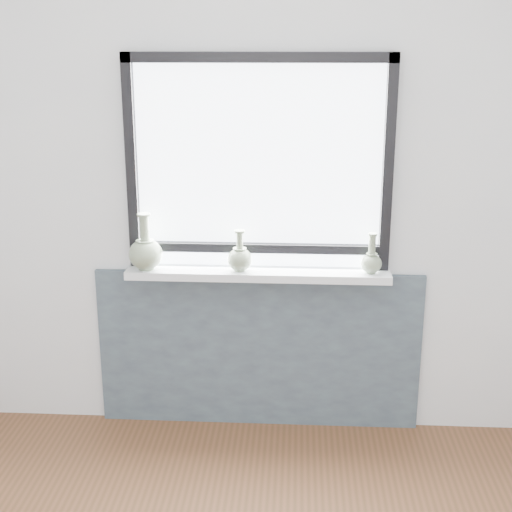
# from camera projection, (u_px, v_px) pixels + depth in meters

# --- Properties ---
(back_wall) EXTENTS (3.60, 0.02, 2.60)m
(back_wall) POSITION_uv_depth(u_px,v_px,m) (259.00, 187.00, 3.55)
(back_wall) COLOR silver
(back_wall) RESTS_ON ground
(apron_panel) EXTENTS (1.70, 0.03, 0.86)m
(apron_panel) POSITION_uv_depth(u_px,v_px,m) (259.00, 350.00, 3.77)
(apron_panel) COLOR #4B5F69
(apron_panel) RESTS_ON ground
(windowsill) EXTENTS (1.32, 0.18, 0.04)m
(windowsill) POSITION_uv_depth(u_px,v_px,m) (258.00, 273.00, 3.57)
(windowsill) COLOR white
(windowsill) RESTS_ON apron_panel
(window) EXTENTS (1.30, 0.06, 1.05)m
(window) POSITION_uv_depth(u_px,v_px,m) (259.00, 160.00, 3.47)
(window) COLOR black
(window) RESTS_ON windowsill
(vase_a) EXTENTS (0.17, 0.17, 0.29)m
(vase_a) POSITION_uv_depth(u_px,v_px,m) (146.00, 252.00, 3.55)
(vase_a) COLOR gray
(vase_a) RESTS_ON windowsill
(vase_b) EXTENTS (0.13, 0.13, 0.21)m
(vase_b) POSITION_uv_depth(u_px,v_px,m) (240.00, 258.00, 3.53)
(vase_b) COLOR gray
(vase_b) RESTS_ON windowsill
(vase_c) EXTENTS (0.10, 0.10, 0.20)m
(vase_c) POSITION_uv_depth(u_px,v_px,m) (371.00, 261.00, 3.50)
(vase_c) COLOR gray
(vase_c) RESTS_ON windowsill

